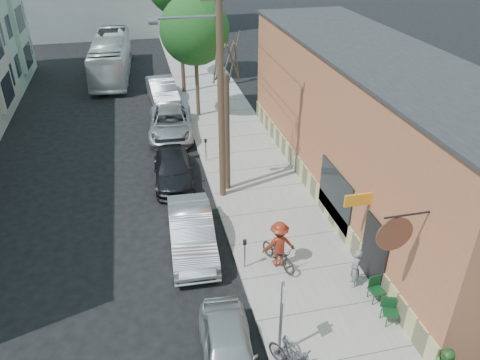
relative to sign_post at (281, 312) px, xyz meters
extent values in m
plane|color=black|center=(-2.35, 3.35, -1.83)|extent=(120.00, 120.00, 0.00)
cube|color=#9D9892|center=(1.90, 14.35, -1.76)|extent=(4.50, 58.00, 0.15)
cube|color=#AC6140|center=(6.65, 8.35, 1.42)|extent=(5.00, 20.00, 6.50)
cube|color=#2B2B2D|center=(6.65, 8.35, 4.72)|extent=(5.20, 20.20, 0.12)
cube|color=#C3BA79|center=(4.13, 8.35, -1.28)|extent=(0.10, 20.00, 1.10)
cube|color=black|center=(4.12, 2.35, -0.53)|extent=(0.10, 1.60, 2.60)
cube|color=black|center=(4.12, 5.85, -0.23)|extent=(0.08, 3.00, 2.20)
cylinder|color=brown|center=(3.20, 0.15, 2.07)|extent=(1.10, 0.06, 1.10)
cube|color=orange|center=(3.65, 3.15, 1.27)|extent=(1.00, 0.08, 0.45)
cube|color=#A1B89C|center=(-11.60, 29.35, 2.67)|extent=(1.10, 3.20, 7.00)
cube|color=slate|center=(0.00, 0.00, -0.28)|extent=(0.07, 0.07, 2.80)
cube|color=silver|center=(0.00, 0.00, 0.72)|extent=(0.02, 0.45, 0.60)
cylinder|color=slate|center=(-0.10, 4.00, -1.13)|extent=(0.06, 0.06, 1.10)
cylinder|color=black|center=(-0.10, 4.00, -0.53)|extent=(0.14, 0.14, 0.18)
cylinder|color=slate|center=(-0.10, 12.73, -1.13)|extent=(0.06, 0.06, 1.10)
cylinder|color=black|center=(-0.10, 12.73, -0.53)|extent=(0.14, 0.14, 0.18)
cylinder|color=#503A28|center=(0.10, 9.20, 3.32)|extent=(0.28, 0.28, 10.00)
cylinder|color=slate|center=(-2.40, 9.20, 6.22)|extent=(0.35, 0.24, 0.24)
cylinder|color=#503A28|center=(0.10, 23.83, 3.32)|extent=(0.28, 0.28, 10.00)
cylinder|color=#44392C|center=(0.45, 9.73, 1.08)|extent=(0.24, 0.24, 5.53)
cylinder|color=#44392C|center=(0.45, 19.11, 0.84)|extent=(0.24, 0.24, 5.04)
sphere|color=#1D511D|center=(0.45, 19.11, 3.67)|extent=(4.13, 4.13, 4.13)
cylinder|color=#44392C|center=(0.45, 27.02, 1.62)|extent=(0.24, 0.24, 6.61)
imported|color=gray|center=(3.40, 2.23, -0.93)|extent=(0.50, 0.63, 1.50)
imported|color=maroon|center=(1.15, 3.87, -0.75)|extent=(1.25, 0.76, 1.87)
imported|color=black|center=(1.15, 3.87, -1.19)|extent=(1.28, 2.00, 0.99)
imported|color=black|center=(0.15, -0.74, -1.14)|extent=(1.39, 1.81, 1.09)
imported|color=slate|center=(0.30, -0.71, -1.18)|extent=(0.86, 1.96, 1.00)
imported|color=#A8ACB0|center=(-1.55, -0.01, -1.17)|extent=(1.84, 3.98, 1.32)
imported|color=#B5B6BD|center=(-1.81, 5.71, -1.05)|extent=(1.88, 4.85, 1.57)
imported|color=black|center=(-1.97, 11.23, -1.18)|extent=(2.05, 4.60, 1.31)
imported|color=#A9AAB1|center=(-1.55, 16.68, -1.08)|extent=(2.97, 5.60, 1.50)
imported|color=#97989E|center=(-1.55, 22.36, -1.01)|extent=(2.10, 5.08, 1.64)
imported|color=white|center=(-4.96, 29.34, -0.29)|extent=(3.23, 11.18, 3.08)
camera|label=1|loc=(-3.27, -9.01, 9.81)|focal=35.00mm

